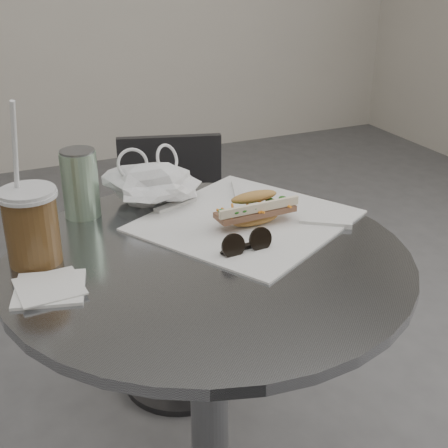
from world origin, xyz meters
name	(u,v)px	position (x,y,z in m)	size (l,w,h in m)	color
cafe_table	(209,375)	(0.00, 0.20, 0.47)	(0.76, 0.76, 0.74)	slate
chair_far	(176,281)	(0.15, 0.80, 0.33)	(0.40, 0.43, 0.74)	#2D2D30
sandwich_paper	(246,220)	(0.13, 0.31, 0.74)	(0.39, 0.37, 0.00)	white
banh_mi	(255,209)	(0.14, 0.28, 0.78)	(0.21, 0.09, 0.07)	tan
iced_coffee	(31,225)	(-0.29, 0.31, 0.81)	(0.10, 0.10, 0.30)	brown
sunglasses	(246,244)	(0.07, 0.18, 0.76)	(0.11, 0.03, 0.05)	black
plastic_bag	(154,186)	(-0.02, 0.46, 0.79)	(0.19, 0.15, 0.10)	white
napkin_stack	(50,288)	(-0.29, 0.19, 0.74)	(0.14, 0.14, 0.01)	white
drink_can	(80,183)	(-0.17, 0.48, 0.81)	(0.08, 0.08, 0.14)	#508A58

